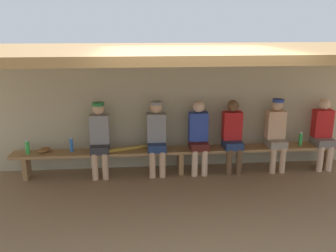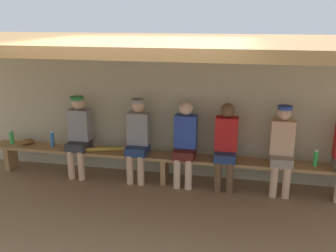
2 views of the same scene
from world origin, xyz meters
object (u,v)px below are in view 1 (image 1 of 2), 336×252
object	(u,v)px
player_in_white	(233,133)
water_bottle_clear	(27,147)
baseball_glove_tan	(44,150)
bench	(180,153)
player_with_sunglasses	(323,131)
player_middle	(100,136)
water_bottle_orange	(301,139)
water_bottle_blue	(71,145)
player_rightmost	(157,134)
player_shirtless_tan	(199,134)
player_near_post	(276,131)
baseball_bat	(128,149)

from	to	relation	value
player_in_white	water_bottle_clear	xyz separation A→B (m)	(-3.65, 0.00, -0.15)
player_in_white	baseball_glove_tan	size ratio (longest dim) A/B	5.56
bench	player_with_sunglasses	bearing A→B (deg)	0.07
player_middle	water_bottle_orange	size ratio (longest dim) A/B	5.42
water_bottle_orange	bench	bearing A→B (deg)	-179.50
water_bottle_blue	player_with_sunglasses	bearing A→B (deg)	-0.38
water_bottle_clear	water_bottle_blue	distance (m)	0.75
player_rightmost	water_bottle_clear	distance (m)	2.27
bench	water_bottle_orange	bearing A→B (deg)	0.50
player_shirtless_tan	player_rightmost	distance (m)	0.76
player_in_white	water_bottle_orange	distance (m)	1.32
player_with_sunglasses	player_middle	distance (m)	4.12
player_with_sunglasses	baseball_glove_tan	bearing A→B (deg)	179.61
player_near_post	water_bottle_clear	world-z (taller)	player_near_post
player_shirtless_tan	water_bottle_clear	distance (m)	3.03
water_bottle_orange	baseball_bat	xyz separation A→B (m)	(-3.22, -0.02, -0.09)
player_with_sunglasses	water_bottle_orange	world-z (taller)	player_with_sunglasses
bench	player_shirtless_tan	size ratio (longest dim) A/B	4.49
baseball_glove_tan	bench	bearing A→B (deg)	128.72
player_rightmost	bench	bearing A→B (deg)	-0.47
water_bottle_orange	player_rightmost	bearing A→B (deg)	-179.65
player_in_white	water_bottle_blue	world-z (taller)	player_in_white
player_near_post	player_rightmost	world-z (taller)	same
player_middle	player_shirtless_tan	bearing A→B (deg)	-0.02
player_middle	water_bottle_clear	xyz separation A→B (m)	(-1.25, 0.00, -0.17)
player_with_sunglasses	baseball_glove_tan	world-z (taller)	player_with_sunglasses
player_with_sunglasses	player_shirtless_tan	xyz separation A→B (m)	(-2.35, 0.00, 0.00)
bench	water_bottle_orange	xyz separation A→B (m)	(2.27, 0.02, 0.19)
player_rightmost	baseball_bat	bearing A→B (deg)	-179.60
player_with_sunglasses	player_near_post	world-z (taller)	player_near_post
bench	baseball_glove_tan	xyz separation A→B (m)	(-2.43, 0.04, 0.12)
bench	water_bottle_orange	size ratio (longest dim) A/B	24.18
water_bottle_orange	baseball_glove_tan	world-z (taller)	water_bottle_orange
player_shirtless_tan	water_bottle_orange	bearing A→B (deg)	0.50
water_bottle_clear	player_with_sunglasses	bearing A→B (deg)	-0.02
bench	player_in_white	distance (m)	1.01
player_middle	player_in_white	bearing A→B (deg)	-0.01
player_with_sunglasses	player_shirtless_tan	world-z (taller)	same
bench	baseball_bat	world-z (taller)	baseball_bat
bench	player_in_white	size ratio (longest dim) A/B	4.49
player_rightmost	baseball_bat	world-z (taller)	player_rightmost
baseball_bat	water_bottle_blue	bearing A→B (deg)	162.01
player_with_sunglasses	player_near_post	distance (m)	0.90
player_with_sunglasses	water_bottle_orange	xyz separation A→B (m)	(-0.41, 0.02, -0.15)
player_shirtless_tan	player_middle	distance (m)	1.77
player_with_sunglasses	player_near_post	bearing A→B (deg)	179.97
water_bottle_blue	player_near_post	bearing A→B (deg)	-0.46
water_bottle_clear	player_middle	bearing A→B (deg)	-0.05
water_bottle_blue	baseball_bat	world-z (taller)	water_bottle_blue
baseball_glove_tan	baseball_bat	size ratio (longest dim) A/B	0.31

